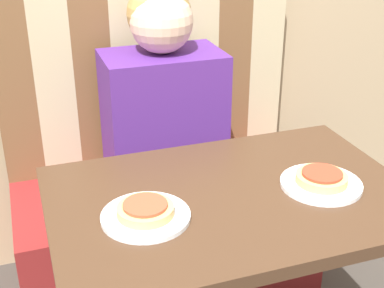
% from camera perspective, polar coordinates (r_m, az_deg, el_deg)
% --- Properties ---
extents(booth_seat, '(1.13, 0.55, 0.45)m').
position_cam_1_polar(booth_seat, '(2.17, -2.73, -9.32)').
color(booth_seat, maroon).
rests_on(booth_seat, ground_plane).
extents(booth_backrest, '(1.13, 0.09, 0.73)m').
position_cam_1_polar(booth_backrest, '(2.11, -4.87, 7.49)').
color(booth_backrest, brown).
rests_on(booth_backrest, booth_seat).
extents(dining_table, '(0.93, 0.62, 0.75)m').
position_cam_1_polar(dining_table, '(1.44, 4.10, -9.27)').
color(dining_table, '#422B1C').
rests_on(dining_table, ground_plane).
extents(person, '(0.42, 0.27, 0.74)m').
position_cam_1_polar(person, '(1.90, -3.12, 5.24)').
color(person, '#4C237A').
rests_on(person, booth_seat).
extents(plate_left, '(0.21, 0.21, 0.01)m').
position_cam_1_polar(plate_left, '(1.28, -4.96, -7.70)').
color(plate_left, white).
rests_on(plate_left, dining_table).
extents(plate_right, '(0.21, 0.21, 0.01)m').
position_cam_1_polar(plate_right, '(1.45, 13.59, -4.17)').
color(plate_right, white).
rests_on(plate_right, dining_table).
extents(pizza_left, '(0.14, 0.14, 0.03)m').
position_cam_1_polar(pizza_left, '(1.27, -4.99, -6.96)').
color(pizza_left, tan).
rests_on(pizza_left, plate_left).
extents(pizza_right, '(0.14, 0.14, 0.03)m').
position_cam_1_polar(pizza_right, '(1.44, 13.67, -3.49)').
color(pizza_right, tan).
rests_on(pizza_right, plate_right).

